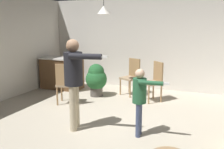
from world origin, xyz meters
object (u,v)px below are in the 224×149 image
Objects in this scene: person_child at (140,95)px; dining_chair_near_wall at (132,75)px; dining_chair_centre_back at (65,82)px; kitchen_counter at (62,73)px; potted_plant_corner at (96,78)px; person_adult at (74,75)px; dining_chair_by_counter at (154,80)px.

person_child is 1.18× the size of dining_chair_near_wall.
person_child is at bearing -42.38° from dining_chair_centre_back.
dining_chair_near_wall is at bearing 3.35° from kitchen_counter.
kitchen_counter is 3.87m from person_child.
dining_chair_near_wall is 0.98m from potted_plant_corner.
dining_chair_centre_back is 1.00m from potted_plant_corner.
dining_chair_centre_back is at bearing -152.53° from person_adult.
potted_plant_corner is (1.33, -0.37, 0.01)m from kitchen_counter.
dining_chair_centre_back is 1.13× the size of potted_plant_corner.
dining_chair_by_counter is 1.13× the size of potted_plant_corner.
dining_chair_centre_back is at bearing 73.90° from dining_chair_by_counter.
person_child reaches higher than dining_chair_centre_back.
dining_chair_centre_back is (-2.14, 1.04, -0.19)m from person_child.
dining_chair_by_counter and dining_chair_near_wall have the same top height.
potted_plant_corner is at bearing -15.50° from kitchen_counter.
person_child is at bearing 140.70° from dining_chair_by_counter.
dining_chair_by_counter is 1.55m from potted_plant_corner.
person_child is at bearing -37.07° from kitchen_counter.
person_child reaches higher than kitchen_counter.
dining_chair_by_counter reaches higher than kitchen_counter.
potted_plant_corner is at bearing 55.25° from dining_chair_near_wall.
kitchen_counter is at bearing 28.10° from dining_chair_near_wall.
person_child reaches higher than potted_plant_corner.
dining_chair_by_counter is at bearing -179.66° from person_child.
person_adult is 1.61m from dining_chair_centre_back.
dining_chair_near_wall is (2.17, 0.13, 0.07)m from kitchen_counter.
dining_chair_by_counter is 0.79m from dining_chair_near_wall.
kitchen_counter is at bearing 164.50° from potted_plant_corner.
person_child is 1.18× the size of dining_chair_centre_back.
dining_chair_centre_back reaches higher than potted_plant_corner.
dining_chair_by_counter is 1.00× the size of dining_chair_near_wall.
person_adult reaches higher than kitchen_counter.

